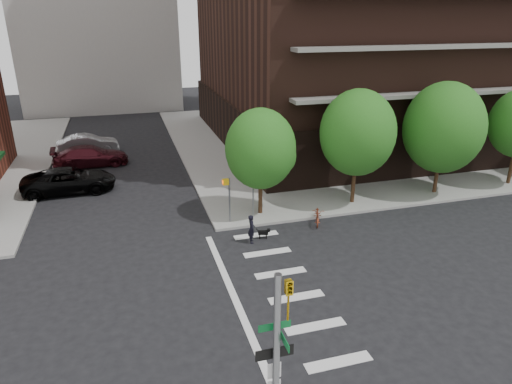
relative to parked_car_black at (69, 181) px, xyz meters
name	(u,v)px	position (x,y,z in m)	size (l,w,h in m)	color
ground	(227,309)	(7.08, -15.63, -0.82)	(120.00, 120.00, 0.00)	black
sidewalk_ne	(377,134)	(27.58, 7.87, -0.74)	(39.00, 33.00, 0.15)	gray
crosswalk	(278,300)	(9.28, -15.63, -0.81)	(3.85, 13.00, 0.01)	silver
tree_a	(261,149)	(11.08, -7.13, 3.23)	(4.00, 4.00, 5.90)	#301E11
tree_b	(358,133)	(17.08, -7.13, 3.73)	(4.50, 4.50, 6.65)	#301E11
tree_c	(444,128)	(23.08, -7.13, 3.63)	(5.00, 5.00, 6.80)	#301E11
pedestrian_signal	(235,192)	(9.39, -7.71, 1.04)	(2.18, 0.67, 2.60)	slate
parked_car_black	(69,181)	(0.00, 0.00, 0.00)	(5.87, 2.71, 1.63)	black
parked_car_maroon	(90,156)	(1.11, 5.51, 0.00)	(5.62, 2.28, 1.63)	#401018
parked_car_silver	(88,144)	(0.76, 9.24, 0.00)	(4.96, 1.73, 1.63)	#B9BBC1
scooter	(318,215)	(13.87, -9.13, -0.32)	(0.66, 1.89, 0.99)	#993B21
dog_walker	(252,229)	(9.64, -10.32, -0.05)	(0.37, 0.56, 1.54)	black
dog	(264,232)	(10.37, -10.09, -0.47)	(0.66, 0.31, 0.55)	black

